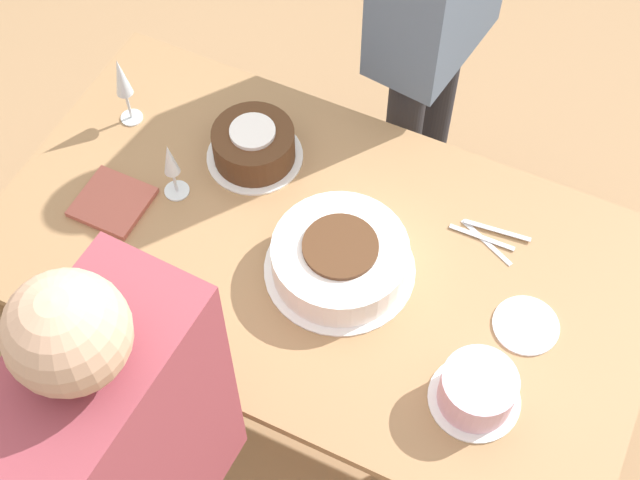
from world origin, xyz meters
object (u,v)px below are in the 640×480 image
object	(u,v)px
cake_center_white	(340,258)
person_watching	(137,466)
cake_back_decorated	(477,390)
wine_glass_far	(171,163)
cake_front_chocolate	(254,145)
wine_glass_near	(122,80)

from	to	relation	value
cake_center_white	person_watching	xyz separation A→B (m)	(0.12, 0.68, 0.16)
cake_center_white	cake_back_decorated	bearing A→B (deg)	156.54
cake_back_decorated	person_watching	world-z (taller)	person_watching
cake_back_decorated	wine_glass_far	distance (m)	0.92
wine_glass_far	person_watching	size ratio (longest dim) A/B	0.11
cake_front_chocolate	cake_back_decorated	xyz separation A→B (m)	(-0.76, 0.40, 0.00)
wine_glass_near	person_watching	xyz separation A→B (m)	(-0.60, 0.87, 0.06)
cake_center_white	person_watching	distance (m)	0.71
wine_glass_far	cake_center_white	bearing A→B (deg)	176.05
cake_front_chocolate	wine_glass_far	world-z (taller)	wine_glass_far
cake_front_chocolate	wine_glass_near	xyz separation A→B (m)	(0.37, 0.03, 0.10)
wine_glass_far	person_watching	world-z (taller)	person_watching
cake_front_chocolate	cake_back_decorated	world-z (taller)	cake_front_chocolate
cake_center_white	wine_glass_far	size ratio (longest dim) A/B	1.99
cake_front_chocolate	wine_glass_far	xyz separation A→B (m)	(0.13, 0.19, 0.07)
wine_glass_far	cake_back_decorated	bearing A→B (deg)	166.60
cake_center_white	wine_glass_far	world-z (taller)	wine_glass_far
cake_center_white	person_watching	world-z (taller)	person_watching
cake_back_decorated	cake_center_white	bearing A→B (deg)	-23.46
cake_front_chocolate	wine_glass_near	world-z (taller)	wine_glass_near
cake_center_white	cake_front_chocolate	size ratio (longest dim) A/B	1.44
wine_glass_far	person_watching	bearing A→B (deg)	116.99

